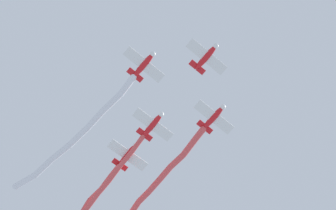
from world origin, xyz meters
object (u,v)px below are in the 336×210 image
at_px(airplane_right_wing, 144,65).
at_px(airplane_slot, 153,125).
at_px(airplane_trail, 128,155).
at_px(airplane_lead, 206,57).
at_px(airplane_left_wing, 214,117).

xyz_separation_m(airplane_right_wing, airplane_slot, (4.16, -7.82, -0.50)).
distance_m(airplane_slot, airplane_trail, 6.29).
height_order(airplane_lead, airplane_left_wing, airplane_lead).
relative_size(airplane_lead, airplane_right_wing, 1.00).
bearing_deg(airplane_left_wing, airplane_slot, -137.37).
bearing_deg(airplane_trail, airplane_lead, -0.09).
height_order(airplane_right_wing, airplane_slot, airplane_right_wing).
relative_size(airplane_lead, airplane_left_wing, 1.00).
xyz_separation_m(airplane_left_wing, airplane_trail, (13.81, 2.33, 0.80)).
bearing_deg(airplane_trail, airplane_slot, -0.09).
relative_size(airplane_right_wing, airplane_trail, 1.00).
bearing_deg(airplane_slot, airplane_trail, 178.93).
xyz_separation_m(airplane_lead, airplane_left_wing, (4.16, -7.82, -0.40)).
relative_size(airplane_left_wing, airplane_slot, 1.00).
xyz_separation_m(airplane_lead, airplane_right_wing, (7.82, 4.16, 0.30)).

